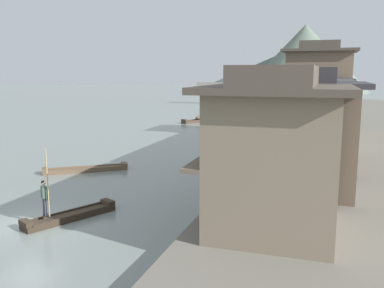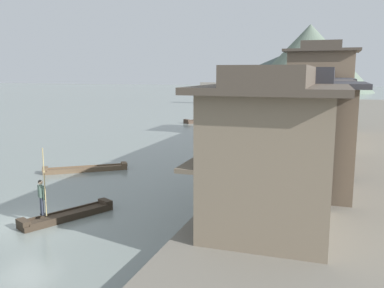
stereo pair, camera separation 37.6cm
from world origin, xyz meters
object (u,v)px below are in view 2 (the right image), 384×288
(house_waterfront_far, at_px, (320,89))
(boat_moored_far, at_px, (86,169))
(boat_crossing_west, at_px, (245,121))
(boat_moored_third, at_px, (203,120))
(boat_midriver_drifting, at_px, (235,116))
(boat_moored_second, at_px, (242,109))
(house_waterfront_nearest, at_px, (271,151))
(boatman_person, at_px, (41,193))
(house_waterfront_second, at_px, (297,131))
(house_waterfront_tall, at_px, (303,118))
(boat_foreground_poled, at_px, (68,215))
(boat_moored_nearest, at_px, (222,167))
(boat_midriver_upstream, at_px, (267,129))
(stone_bridge, at_px, (268,90))
(house_waterfront_narrow, at_px, (312,108))
(mooring_post_dock_mid, at_px, (254,154))
(mooring_post_dock_far, at_px, (277,131))
(mooring_post_dock_near, at_px, (226,182))
(boat_upstream_distant, at_px, (263,138))

(house_waterfront_far, bearing_deg, boat_moored_far, -127.88)
(boat_crossing_west, xyz_separation_m, house_waterfront_far, (9.74, -12.06, 4.75))
(boat_moored_third, relative_size, boat_midriver_drifting, 1.42)
(boat_moored_second, distance_m, boat_moored_third, 20.50)
(boat_moored_third, height_order, house_waterfront_nearest, house_waterfront_nearest)
(boat_moored_second, relative_size, boat_midriver_drifting, 1.14)
(boatman_person, xyz_separation_m, house_waterfront_far, (10.45, 27.95, 3.57))
(house_waterfront_second, bearing_deg, boat_moored_third, 114.94)
(boatman_person, distance_m, house_waterfront_second, 12.48)
(house_waterfront_tall, relative_size, house_waterfront_far, 0.80)
(boat_foreground_poled, distance_m, boat_moored_nearest, 12.63)
(boat_midriver_upstream, bearing_deg, stone_bridge, 98.42)
(house_waterfront_tall, height_order, house_waterfront_narrow, same)
(boat_moored_third, distance_m, boat_moored_far, 29.71)
(boatman_person, xyz_separation_m, stone_bridge, (-0.93, 71.28, 1.52))
(mooring_post_dock_mid, relative_size, mooring_post_dock_far, 0.96)
(boat_foreground_poled, relative_size, house_waterfront_second, 0.66)
(boatman_person, xyz_separation_m, mooring_post_dock_far, (6.87, 24.79, -0.25))
(boat_midriver_upstream, bearing_deg, house_waterfront_second, -78.26)
(house_waterfront_tall, relative_size, house_waterfront_narrow, 0.84)
(boat_midriver_upstream, height_order, mooring_post_dock_far, mooring_post_dock_far)
(stone_bridge, bearing_deg, mooring_post_dock_near, -83.25)
(boat_moored_far, height_order, mooring_post_dock_mid, mooring_post_dock_mid)
(house_waterfront_narrow, relative_size, mooring_post_dock_mid, 8.87)
(boat_upstream_distant, bearing_deg, boat_foreground_poled, -100.61)
(boat_moored_second, relative_size, house_waterfront_tall, 0.62)
(boat_upstream_distant, xyz_separation_m, house_waterfront_nearest, (4.40, -25.55, 3.56))
(boat_moored_far, xyz_separation_m, boat_upstream_distant, (9.23, 17.20, 0.04))
(boatman_person, relative_size, boat_moored_second, 0.71)
(boat_midriver_drifting, bearing_deg, boat_moored_second, 97.08)
(boat_moored_second, distance_m, house_waterfront_nearest, 60.15)
(boat_moored_second, relative_size, boat_moored_third, 0.81)
(boat_midriver_upstream, bearing_deg, house_waterfront_nearest, -81.17)
(mooring_post_dock_near, bearing_deg, house_waterfront_narrow, 78.31)
(boat_crossing_west, distance_m, house_waterfront_second, 34.63)
(boatman_person, height_order, boat_moored_third, boatman_person)
(boat_moored_nearest, distance_m, mooring_post_dock_near, 7.95)
(boatman_person, relative_size, house_waterfront_nearest, 0.49)
(house_waterfront_second, relative_size, stone_bridge, 0.22)
(house_waterfront_second, xyz_separation_m, house_waterfront_far, (0.29, 21.07, 1.30))
(boat_moored_third, height_order, boat_moored_far, boat_moored_third)
(boat_moored_far, distance_m, boat_upstream_distant, 19.52)
(boat_crossing_west, bearing_deg, boat_moored_far, -98.65)
(boat_midriver_drifting, xyz_separation_m, mooring_post_dock_mid, (8.99, -33.20, 1.06))
(boat_moored_second, xyz_separation_m, house_waterfront_tall, (13.76, -46.12, 3.59))
(boat_moored_second, xyz_separation_m, house_waterfront_far, (14.20, -31.68, 4.90))
(boat_moored_second, height_order, house_waterfront_second, house_waterfront_second)
(house_waterfront_nearest, bearing_deg, boat_midriver_drifting, 104.60)
(house_waterfront_narrow, height_order, mooring_post_dock_far, house_waterfront_narrow)
(boat_moored_second, relative_size, boat_moored_far, 0.86)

